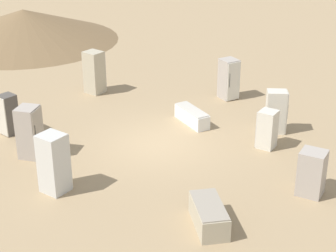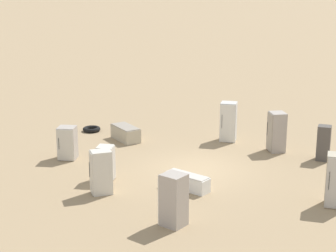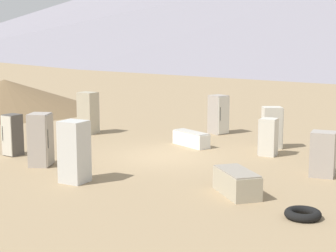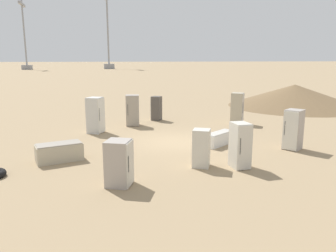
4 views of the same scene
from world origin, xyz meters
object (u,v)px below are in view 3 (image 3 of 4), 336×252
discarded_fridge_2 (218,114)px  discarded_fridge_4 (88,113)px  discarded_fridge_5 (13,135)px  scrap_tire (303,214)px  discarded_fridge_1 (191,139)px  discarded_fridge_7 (272,128)px  discarded_fridge_0 (41,140)px  discarded_fridge_3 (75,152)px  discarded_fridge_9 (268,137)px  discarded_fridge_6 (237,183)px  discarded_fridge_8 (323,154)px

discarded_fridge_2 → discarded_fridge_4: 5.97m
discarded_fridge_5 → discarded_fridge_2: bearing=-115.4°
discarded_fridge_4 → discarded_fridge_5: discarded_fridge_4 is taller
discarded_fridge_5 → scrap_tire: bearing=176.5°
discarded_fridge_1 → discarded_fridge_5: 7.05m
discarded_fridge_7 → discarded_fridge_2: bearing=-154.2°
discarded_fridge_0 → discarded_fridge_3: 2.65m
scrap_tire → discarded_fridge_3: bearing=149.5°
discarded_fridge_7 → discarded_fridge_9: 1.41m
discarded_fridge_2 → discarded_fridge_7: discarded_fridge_2 is taller
discarded_fridge_0 → discarded_fridge_3: size_ratio=0.96×
discarded_fridge_6 → discarded_fridge_5: bearing=129.3°
discarded_fridge_2 → scrap_tire: discarded_fridge_2 is taller
discarded_fridge_7 → discarded_fridge_1: bearing=-101.0°
discarded_fridge_3 → scrap_tire: bearing=-0.2°
discarded_fridge_7 → scrap_tire: discarded_fridge_7 is taller
discarded_fridge_1 → discarded_fridge_8: size_ratio=1.22×
discarded_fridge_5 → discarded_fridge_7: 10.11m
discarded_fridge_7 → discarded_fridge_3: bearing=-56.9°
discarded_fridge_4 → discarded_fridge_5: 5.16m
discarded_fridge_1 → discarded_fridge_6: discarded_fridge_6 is taller
discarded_fridge_4 → discarded_fridge_7: bearing=8.2°
discarded_fridge_1 → discarded_fridge_3: discarded_fridge_3 is taller
discarded_fridge_8 → discarded_fridge_0: bearing=-166.8°
discarded_fridge_3 → discarded_fridge_5: 4.88m
discarded_fridge_2 → discarded_fridge_3: discarded_fridge_3 is taller
discarded_fridge_7 → discarded_fridge_0: bearing=-73.8°
discarded_fridge_4 → scrap_tire: 13.91m
discarded_fridge_7 → discarded_fridge_8: size_ratio=1.15×
discarded_fridge_6 → discarded_fridge_8: discarded_fridge_8 is taller
discarded_fridge_4 → discarded_fridge_9: discarded_fridge_4 is taller
discarded_fridge_4 → discarded_fridge_6: bearing=-29.1°
discarded_fridge_5 → scrap_tire: discarded_fridge_5 is taller
discarded_fridge_4 → discarded_fridge_8: size_ratio=1.31×
discarded_fridge_1 → discarded_fridge_4: 5.47m
discarded_fridge_3 → discarded_fridge_4: 8.55m
discarded_fridge_7 → discarded_fridge_4: bearing=-116.3°
discarded_fridge_5 → discarded_fridge_4: bearing=-80.5°
scrap_tire → discarded_fridge_5: bearing=140.0°
discarded_fridge_3 → discarded_fridge_4: discarded_fridge_3 is taller
discarded_fridge_0 → scrap_tire: discarded_fridge_0 is taller
discarded_fridge_4 → discarded_fridge_6: size_ratio=1.02×
discarded_fridge_8 → scrap_tire: discarded_fridge_8 is taller
discarded_fridge_5 → discarded_fridge_8: size_ratio=1.07×
discarded_fridge_2 → discarded_fridge_8: size_ratio=1.21×
discarded_fridge_0 → discarded_fridge_5: bearing=-132.7°
discarded_fridge_1 → discarded_fridge_8: bearing=93.4°
discarded_fridge_1 → discarded_fridge_9: bearing=111.4°
discarded_fridge_6 → discarded_fridge_7: size_ratio=1.12×
scrap_tire → discarded_fridge_7: bearing=83.2°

